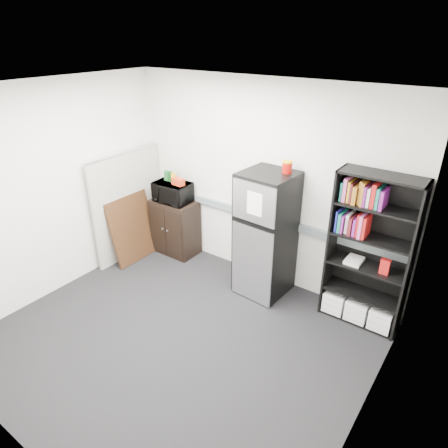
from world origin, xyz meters
name	(u,v)px	position (x,y,z in m)	size (l,w,h in m)	color
floor	(178,339)	(0.00, 0.00, 0.00)	(4.00, 4.00, 0.00)	black
wall_back	(262,185)	(0.00, 1.75, 1.35)	(4.00, 0.02, 2.70)	silver
wall_right	(375,309)	(2.00, 0.00, 1.35)	(0.02, 3.50, 2.70)	silver
wall_left	(54,192)	(-2.00, 0.00, 1.35)	(0.02, 3.50, 2.70)	silver
ceiling	(162,93)	(0.00, 0.00, 2.70)	(4.00, 3.50, 0.02)	white
electrical_raceway	(260,216)	(0.00, 1.72, 0.90)	(3.92, 0.05, 0.10)	slate
wall_note	(240,165)	(-0.35, 1.74, 1.55)	(0.14, 0.00, 0.10)	white
bookshelf	(369,254)	(1.53, 1.57, 0.91)	(0.90, 0.34, 1.85)	black
cubicle_partition	(129,205)	(-1.90, 1.08, 0.81)	(0.06, 1.30, 1.62)	#A09B8E
cabinet	(175,227)	(-1.37, 1.50, 0.43)	(0.69, 0.46, 0.86)	black
microwave	(172,192)	(-1.37, 1.48, 1.01)	(0.54, 0.37, 0.30)	black
snack_box_a	(167,176)	(-1.50, 1.52, 1.23)	(0.07, 0.05, 0.15)	#195826
snack_box_b	(170,176)	(-1.43, 1.52, 1.23)	(0.07, 0.05, 0.15)	#0D3D13
snack_box_c	(174,178)	(-1.36, 1.52, 1.23)	(0.07, 0.05, 0.14)	gold
snack_bag	(178,182)	(-1.23, 1.47, 1.21)	(0.18, 0.10, 0.10)	red
refrigerator	(265,235)	(0.27, 1.42, 0.83)	(0.66, 0.68, 1.65)	black
coffee_can	(287,166)	(0.44, 1.55, 1.74)	(0.12, 0.12, 0.17)	#A00E07
framed_poster	(133,228)	(-1.77, 0.99, 0.50)	(0.26, 0.78, 0.99)	black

